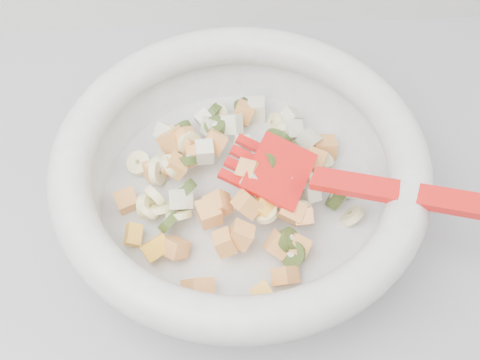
{
  "coord_description": "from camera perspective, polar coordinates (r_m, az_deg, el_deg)",
  "views": [
    {
      "loc": [
        -0.06,
        1.08,
        1.45
      ],
      "look_at": [
        -0.04,
        1.43,
        0.95
      ],
      "focal_mm": 45.0,
      "sensor_mm": 36.0,
      "label": 1
    }
  ],
  "objects": [
    {
      "name": "mixing_bowl",
      "position": [
        0.61,
        0.04,
        0.54
      ],
      "size": [
        0.47,
        0.37,
        0.13
      ],
      "color": "silver",
      "rests_on": "counter"
    },
    {
      "name": "counter",
      "position": [
        1.07,
        2.15,
        -14.83
      ],
      "size": [
        2.0,
        0.6,
        0.9
      ],
      "primitive_type": "cube",
      "color": "gray",
      "rests_on": "ground"
    }
  ]
}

